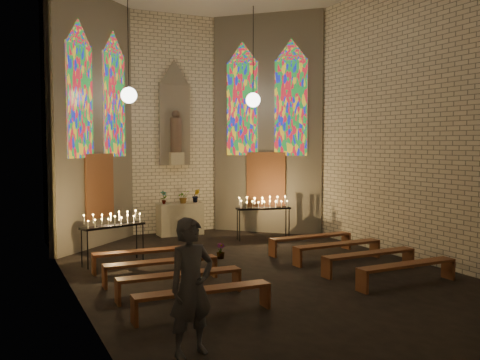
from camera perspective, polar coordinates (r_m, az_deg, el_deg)
name	(u,v)px	position (r m, az deg, el deg)	size (l,w,h in m)	color
floor	(259,272)	(12.17, 2.06, -9.81)	(12.00, 12.00, 0.00)	black
room	(204,113)	(14.91, -3.91, 7.10)	(8.22, 12.43, 7.00)	#F3E9CB
altar	(180,219)	(17.02, -6.41, -4.15)	(1.40, 0.60, 1.00)	#BDB89A
flower_vase_left	(164,197)	(16.75, -8.14, -1.84)	(0.22, 0.15, 0.43)	#4C723F
flower_vase_center	(183,197)	(16.88, -6.05, -1.81)	(0.37, 0.32, 0.41)	#4C723F
flower_vase_right	(196,196)	(17.14, -4.72, -1.67)	(0.24, 0.19, 0.43)	#4C723F
aisle_flower_pot	(221,251)	(13.51, -2.08, -7.58)	(0.22, 0.22, 0.39)	#4C723F
votive_stand_left	(113,222)	(13.20, -13.40, -4.41)	(1.62, 0.84, 1.16)	black
votive_stand_right	(263,205)	(16.04, 2.50, -2.72)	(1.68, 0.72, 1.20)	black
pew_left_0	(146,253)	(12.52, -10.02, -7.73)	(2.39, 0.40, 0.46)	brown
pew_right_0	(311,239)	(14.33, 7.56, -6.22)	(2.39, 0.40, 0.46)	brown
pew_left_1	(161,264)	(11.40, -8.41, -8.88)	(2.39, 0.40, 0.46)	brown
pew_right_1	(338,247)	(13.35, 10.37, -7.00)	(2.39, 0.40, 0.46)	brown
pew_left_2	(180,277)	(10.28, -6.43, -10.28)	(2.39, 0.40, 0.46)	brown
pew_right_2	(369,256)	(12.42, 13.62, -7.88)	(2.39, 0.40, 0.46)	brown
pew_left_3	(203,294)	(9.20, -3.96, -11.99)	(2.39, 0.40, 0.46)	brown
pew_right_3	(407,267)	(11.53, 17.41, -8.87)	(2.39, 0.40, 0.46)	brown
visitor	(191,287)	(7.45, -5.21, -11.28)	(0.69, 0.45, 1.89)	#44444D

